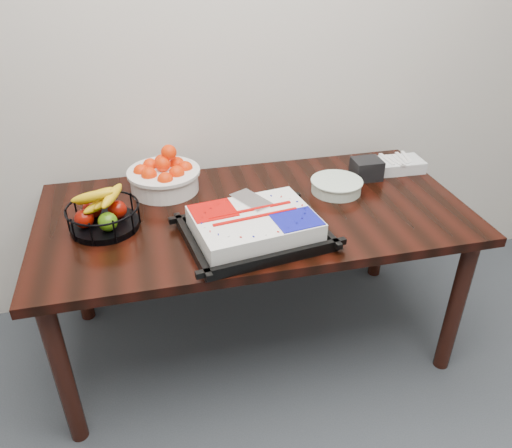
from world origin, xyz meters
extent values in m
plane|color=beige|center=(0.00, 2.50, 1.35)|extent=(5.00, 0.00, 5.00)
cube|color=black|center=(0.00, 2.00, 0.73)|extent=(1.80, 0.90, 0.04)
cylinder|color=black|center=(-0.82, 1.63, 0.35)|extent=(0.07, 0.07, 0.71)
cylinder|color=black|center=(-0.82, 2.37, 0.35)|extent=(0.07, 0.07, 0.71)
cylinder|color=black|center=(0.82, 1.63, 0.35)|extent=(0.07, 0.07, 0.71)
cylinder|color=black|center=(0.82, 2.37, 0.35)|extent=(0.07, 0.07, 0.71)
cube|color=black|center=(-0.05, 1.78, 0.76)|extent=(0.57, 0.47, 0.02)
cube|color=white|center=(-0.05, 1.78, 0.81)|extent=(0.49, 0.40, 0.08)
cube|color=#BA0703|center=(-0.19, 1.87, 0.85)|extent=(0.19, 0.17, 0.00)
cube|color=#0D1092|center=(0.08, 1.69, 0.85)|extent=(0.19, 0.17, 0.00)
cube|color=silver|center=(-0.02, 1.89, 0.85)|extent=(0.16, 0.20, 0.00)
cylinder|color=white|center=(-0.35, 2.26, 0.80)|extent=(0.30, 0.30, 0.10)
cylinder|color=white|center=(-0.35, 2.26, 0.84)|extent=(0.32, 0.32, 0.01)
cylinder|color=black|center=(-0.61, 1.99, 0.76)|extent=(0.27, 0.27, 0.03)
torus|color=black|center=(-0.61, 1.99, 0.84)|extent=(0.29, 0.29, 0.01)
cylinder|color=white|center=(0.40, 2.07, 0.78)|extent=(0.22, 0.22, 0.05)
cylinder|color=white|center=(0.40, 2.07, 0.80)|extent=(0.23, 0.23, 0.01)
cube|color=silver|center=(0.78, 2.21, 0.78)|extent=(0.22, 0.15, 0.05)
cube|color=black|center=(0.59, 2.17, 0.80)|extent=(0.13, 0.11, 0.09)
camera|label=1|loc=(-0.42, 0.21, 1.80)|focal=35.00mm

